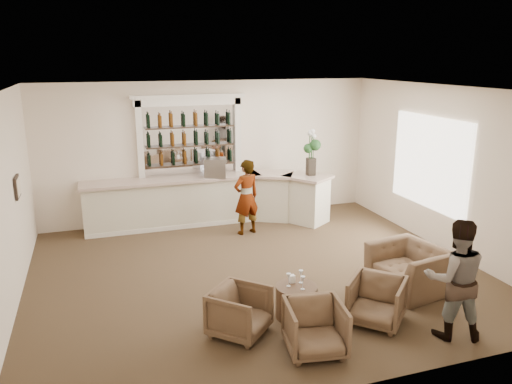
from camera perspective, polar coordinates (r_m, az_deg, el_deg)
ground at (r=9.28m, az=0.06°, el=-9.15°), size 8.00×8.00×0.00m
room_shell at (r=9.30m, az=-0.37°, el=6.00°), size 8.04×7.02×3.32m
bar_counter at (r=11.76m, az=-5.31°, el=-0.93°), size 5.72×1.80×1.14m
back_bar_alcove at (r=11.77m, az=-7.55°, el=6.30°), size 2.64×0.25×3.00m
cocktail_table at (r=7.75m, az=4.63°, el=-12.33°), size 0.63×0.63×0.50m
sommelier at (r=10.98m, az=-1.12°, el=-0.59°), size 0.70×0.54×1.68m
guest at (r=7.50m, az=21.80°, el=-9.21°), size 1.03×0.93×1.73m
armchair_left at (r=7.24m, az=-1.87°, el=-13.53°), size 1.06×1.06×0.69m
armchair_center at (r=6.89m, az=6.77°, el=-15.18°), size 0.87×0.89×0.71m
armchair_right at (r=7.72m, az=13.61°, el=-12.02°), size 1.08×1.08×0.70m
armchair_far at (r=8.87m, az=17.11°, el=-8.38°), size 1.22×1.34×0.76m
espresso_machine at (r=11.54m, az=-4.69°, el=2.79°), size 0.59×0.53×0.43m
flower_vase at (r=11.67m, az=6.35°, el=4.85°), size 0.29×0.29×1.08m
wine_glass_bar_left at (r=11.70m, az=-4.07°, el=2.41°), size 0.07×0.07×0.21m
wine_glass_bar_right at (r=11.71m, az=-4.12°, el=2.43°), size 0.07×0.07×0.21m
wine_glass_tbl_a at (r=7.58m, az=3.75°, el=-10.00°), size 0.07×0.07×0.21m
wine_glass_tbl_b at (r=7.70m, az=5.15°, el=-9.61°), size 0.07×0.07×0.21m
wine_glass_tbl_c at (r=7.50m, az=5.36°, el=-10.31°), size 0.07×0.07×0.21m
napkin_holder at (r=7.72m, az=4.13°, el=-9.87°), size 0.08×0.08×0.12m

